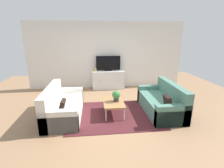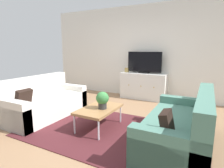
% 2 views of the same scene
% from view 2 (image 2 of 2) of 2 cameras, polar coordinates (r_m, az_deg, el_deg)
% --- Properties ---
extents(ground_plane, '(10.00, 10.00, 0.00)m').
position_cam_2_polar(ground_plane, '(3.58, -2.97, -12.96)').
color(ground_plane, '#997251').
extents(wall_back, '(6.40, 0.12, 2.70)m').
position_cam_2_polar(wall_back, '(5.62, 10.46, 9.72)').
color(wall_back, silver).
rests_on(wall_back, ground_plane).
extents(area_rug, '(2.50, 1.90, 0.01)m').
position_cam_2_polar(area_rug, '(3.46, -4.27, -13.74)').
color(area_rug, '#4C1E23').
rests_on(area_rug, ground_plane).
extents(couch_left_side, '(0.87, 1.77, 0.85)m').
position_cam_2_polar(couch_left_side, '(4.28, -20.61, -5.55)').
color(couch_left_side, silver).
rests_on(couch_left_side, ground_plane).
extents(couch_right_side, '(0.87, 1.77, 0.85)m').
position_cam_2_polar(couch_right_side, '(2.95, 21.27, -13.03)').
color(couch_right_side, '#4C7A6B').
rests_on(couch_right_side, ground_plane).
extents(coffee_table, '(0.56, 0.90, 0.39)m').
position_cam_2_polar(coffee_table, '(3.38, -4.05, -7.93)').
color(coffee_table, '#A37547').
rests_on(coffee_table, ground_plane).
extents(potted_plant, '(0.23, 0.23, 0.31)m').
position_cam_2_polar(potted_plant, '(3.28, -2.99, -4.78)').
color(potted_plant, '#2D2D2D').
rests_on(potted_plant, coffee_table).
extents(tv_console, '(1.31, 0.47, 0.75)m').
position_cam_2_polar(tv_console, '(5.44, 9.74, -0.62)').
color(tv_console, silver).
rests_on(tv_console, ground_plane).
extents(flat_screen_tv, '(0.99, 0.16, 0.61)m').
position_cam_2_polar(flat_screen_tv, '(5.37, 10.03, 6.57)').
color(flat_screen_tv, black).
rests_on(flat_screen_tv, tv_console).
extents(mantel_clock, '(0.11, 0.07, 0.13)m').
position_cam_2_polar(mantel_clock, '(5.56, 4.61, 4.35)').
color(mantel_clock, tan).
rests_on(mantel_clock, tv_console).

